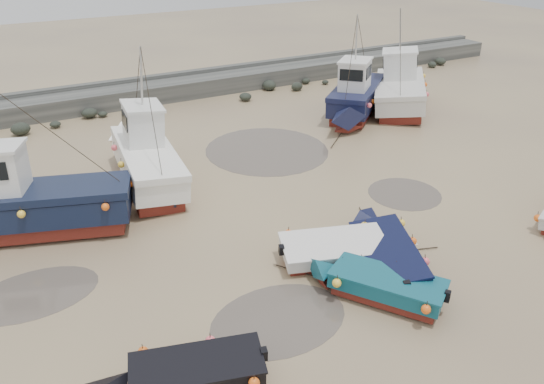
{
  "coord_description": "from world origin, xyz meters",
  "views": [
    {
      "loc": [
        -10.28,
        -12.89,
        11.07
      ],
      "look_at": [
        -1.23,
        3.64,
        1.4
      ],
      "focal_mm": 35.0,
      "sensor_mm": 36.0,
      "label": 1
    }
  ],
  "objects_px": {
    "dinghy_5": "(343,246)",
    "cabin_boat_3": "(402,86)",
    "dinghy_2": "(376,282)",
    "dinghy_1": "(387,248)",
    "cabin_boat_1": "(143,155)",
    "cabin_boat_0": "(13,204)",
    "dinghy_4": "(183,370)",
    "cabin_boat_2": "(355,95)",
    "person": "(177,212)"
  },
  "relations": [
    {
      "from": "dinghy_4",
      "to": "person",
      "type": "distance_m",
      "value": 9.67
    },
    {
      "from": "cabin_boat_2",
      "to": "cabin_boat_3",
      "type": "bearing_deg",
      "value": -127.7
    },
    {
      "from": "dinghy_2",
      "to": "dinghy_4",
      "type": "height_order",
      "value": "same"
    },
    {
      "from": "dinghy_4",
      "to": "cabin_boat_2",
      "type": "xyz_separation_m",
      "value": [
        17.13,
        15.58,
        0.8
      ]
    },
    {
      "from": "dinghy_4",
      "to": "cabin_boat_1",
      "type": "relative_size",
      "value": 0.57
    },
    {
      "from": "dinghy_4",
      "to": "dinghy_5",
      "type": "height_order",
      "value": "same"
    },
    {
      "from": "person",
      "to": "dinghy_4",
      "type": "bearing_deg",
      "value": 48.51
    },
    {
      "from": "dinghy_5",
      "to": "cabin_boat_0",
      "type": "xyz_separation_m",
      "value": [
        -10.2,
        7.59,
        0.77
      ]
    },
    {
      "from": "dinghy_5",
      "to": "person",
      "type": "relative_size",
      "value": 3.53
    },
    {
      "from": "cabin_boat_2",
      "to": "person",
      "type": "height_order",
      "value": "cabin_boat_2"
    },
    {
      "from": "cabin_boat_1",
      "to": "dinghy_5",
      "type": "bearing_deg",
      "value": -60.23
    },
    {
      "from": "dinghy_5",
      "to": "cabin_boat_2",
      "type": "bearing_deg",
      "value": 160.07
    },
    {
      "from": "dinghy_4",
      "to": "cabin_boat_1",
      "type": "bearing_deg",
      "value": 3.22
    },
    {
      "from": "dinghy_5",
      "to": "cabin_boat_2",
      "type": "xyz_separation_m",
      "value": [
        9.94,
        12.7,
        0.81
      ]
    },
    {
      "from": "cabin_boat_0",
      "to": "dinghy_1",
      "type": "bearing_deg",
      "value": -108.16
    },
    {
      "from": "cabin_boat_3",
      "to": "dinghy_2",
      "type": "bearing_deg",
      "value": -92.53
    },
    {
      "from": "cabin_boat_2",
      "to": "person",
      "type": "xyz_separation_m",
      "value": [
        -14.09,
        -6.42,
        -1.36
      ]
    },
    {
      "from": "cabin_boat_1",
      "to": "person",
      "type": "xyz_separation_m",
      "value": [
        0.27,
        -3.63,
        -1.35
      ]
    },
    {
      "from": "dinghy_1",
      "to": "cabin_boat_1",
      "type": "xyz_separation_m",
      "value": [
        -5.74,
        10.76,
        0.81
      ]
    },
    {
      "from": "dinghy_4",
      "to": "dinghy_2",
      "type": "bearing_deg",
      "value": -69.52
    },
    {
      "from": "cabin_boat_2",
      "to": "dinghy_4",
      "type": "bearing_deg",
      "value": 91.32
    },
    {
      "from": "cabin_boat_1",
      "to": "cabin_boat_3",
      "type": "bearing_deg",
      "value": 15.14
    },
    {
      "from": "dinghy_4",
      "to": "cabin_boat_0",
      "type": "distance_m",
      "value": 10.92
    },
    {
      "from": "dinghy_1",
      "to": "dinghy_2",
      "type": "bearing_deg",
      "value": -115.94
    },
    {
      "from": "cabin_boat_0",
      "to": "cabin_boat_3",
      "type": "relative_size",
      "value": 1.21
    },
    {
      "from": "person",
      "to": "dinghy_2",
      "type": "bearing_deg",
      "value": 91.03
    },
    {
      "from": "dinghy_4",
      "to": "cabin_boat_3",
      "type": "height_order",
      "value": "cabin_boat_3"
    },
    {
      "from": "dinghy_2",
      "to": "person",
      "type": "height_order",
      "value": "dinghy_2"
    },
    {
      "from": "dinghy_5",
      "to": "cabin_boat_3",
      "type": "distance_m",
      "value": 18.99
    },
    {
      "from": "dinghy_2",
      "to": "cabin_boat_0",
      "type": "xyz_separation_m",
      "value": [
        -9.89,
        9.87,
        0.77
      ]
    },
    {
      "from": "dinghy_4",
      "to": "dinghy_5",
      "type": "relative_size",
      "value": 0.95
    },
    {
      "from": "person",
      "to": "cabin_boat_0",
      "type": "bearing_deg",
      "value": -35.35
    },
    {
      "from": "dinghy_5",
      "to": "cabin_boat_1",
      "type": "relative_size",
      "value": 0.6
    },
    {
      "from": "dinghy_5",
      "to": "cabin_boat_0",
      "type": "distance_m",
      "value": 12.74
    },
    {
      "from": "dinghy_1",
      "to": "cabin_boat_1",
      "type": "bearing_deg",
      "value": 141.14
    },
    {
      "from": "dinghy_4",
      "to": "cabin_boat_0",
      "type": "height_order",
      "value": "cabin_boat_0"
    },
    {
      "from": "dinghy_4",
      "to": "cabin_boat_0",
      "type": "xyz_separation_m",
      "value": [
        -3.01,
        10.47,
        0.77
      ]
    },
    {
      "from": "person",
      "to": "cabin_boat_1",
      "type": "bearing_deg",
      "value": -108.92
    },
    {
      "from": "dinghy_2",
      "to": "cabin_boat_0",
      "type": "relative_size",
      "value": 0.5
    },
    {
      "from": "dinghy_2",
      "to": "dinghy_4",
      "type": "xyz_separation_m",
      "value": [
        -6.88,
        -0.6,
        0.0
      ]
    },
    {
      "from": "cabin_boat_1",
      "to": "cabin_boat_2",
      "type": "bearing_deg",
      "value": 16.8
    },
    {
      "from": "cabin_boat_0",
      "to": "cabin_boat_3",
      "type": "height_order",
      "value": "same"
    },
    {
      "from": "dinghy_5",
      "to": "cabin_boat_3",
      "type": "bearing_deg",
      "value": 151.05
    },
    {
      "from": "dinghy_1",
      "to": "cabin_boat_2",
      "type": "xyz_separation_m",
      "value": [
        8.61,
        13.56,
        0.82
      ]
    },
    {
      "from": "cabin_boat_2",
      "to": "person",
      "type": "distance_m",
      "value": 15.54
    },
    {
      "from": "cabin_boat_3",
      "to": "person",
      "type": "distance_m",
      "value": 19.27
    },
    {
      "from": "cabin_boat_3",
      "to": "dinghy_5",
      "type": "bearing_deg",
      "value": -96.53
    },
    {
      "from": "dinghy_5",
      "to": "cabin_boat_3",
      "type": "height_order",
      "value": "cabin_boat_3"
    },
    {
      "from": "dinghy_5",
      "to": "cabin_boat_1",
      "type": "distance_m",
      "value": 10.87
    },
    {
      "from": "dinghy_4",
      "to": "dinghy_1",
      "type": "bearing_deg",
      "value": -61.13
    }
  ]
}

